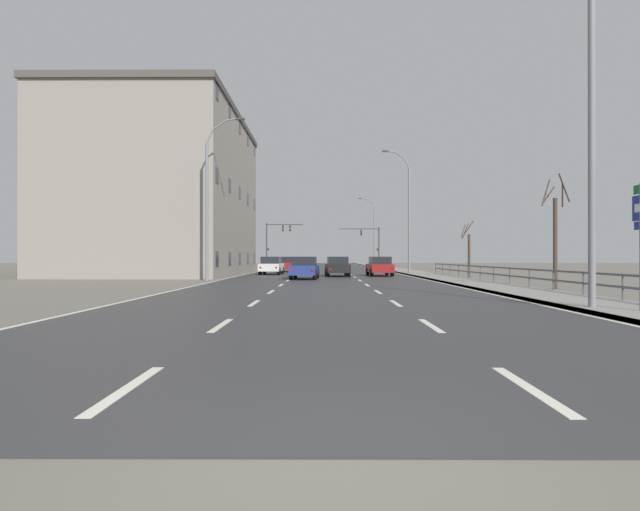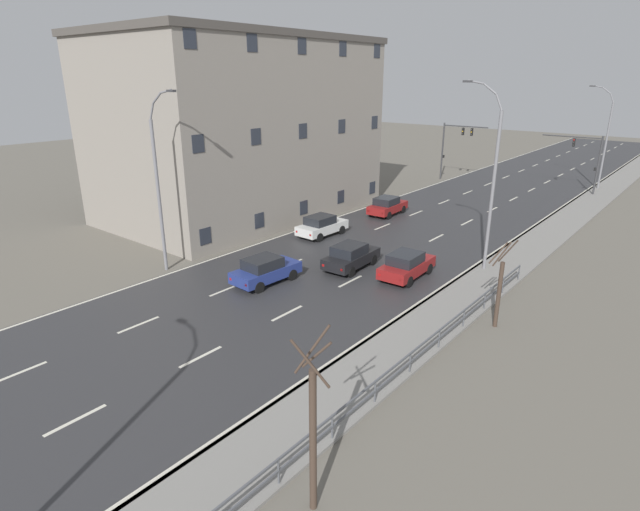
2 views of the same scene
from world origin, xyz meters
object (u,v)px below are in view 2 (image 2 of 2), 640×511
at_px(street_lamp_distant, 605,140).
at_px(brick_building, 242,128).
at_px(car_near_left, 351,256).
at_px(traffic_signal_right, 587,155).
at_px(traffic_signal_left, 453,142).
at_px(street_lamp_midground, 491,182).
at_px(car_near_right, 265,270).
at_px(car_far_left, 407,265).
at_px(car_mid_centre, 322,226).
at_px(car_distant, 387,206).
at_px(street_lamp_left_bank, 159,187).

height_order(street_lamp_distant, brick_building, brick_building).
bearing_deg(car_near_left, brick_building, 157.10).
height_order(traffic_signal_right, traffic_signal_left, traffic_signal_left).
height_order(street_lamp_midground, traffic_signal_left, street_lamp_midground).
relative_size(street_lamp_midground, car_near_right, 2.63).
xyz_separation_m(street_lamp_midground, car_far_left, (-2.93, -4.10, -4.61)).
bearing_deg(car_near_right, car_far_left, 48.15).
distance_m(car_near_right, car_mid_centre, 9.69).
xyz_separation_m(street_lamp_midground, car_distant, (-11.48, 7.52, -4.61)).
height_order(street_lamp_midground, car_far_left, street_lamp_midground).
bearing_deg(traffic_signal_right, car_mid_centre, -112.30).
relative_size(traffic_signal_right, brick_building, 0.26).
relative_size(street_lamp_midground, traffic_signal_right, 1.91).
xyz_separation_m(street_lamp_midground, car_near_left, (-6.37, -4.90, -4.61)).
relative_size(car_near_left, car_distant, 1.00).
bearing_deg(traffic_signal_left, car_near_left, -75.62).
height_order(traffic_signal_right, car_far_left, traffic_signal_right).
relative_size(car_near_right, car_mid_centre, 1.01).
distance_m(street_lamp_left_bank, car_near_left, 12.04).
bearing_deg(car_distant, car_near_right, -83.70).
distance_m(street_lamp_midground, street_lamp_distant, 30.50).
height_order(car_far_left, car_near_right, same).
relative_size(car_distant, brick_building, 0.19).
bearing_deg(street_lamp_midground, brick_building, 178.08).
height_order(street_lamp_distant, car_mid_centre, street_lamp_distant).
bearing_deg(car_near_left, traffic_signal_left, 101.54).
bearing_deg(car_mid_centre, brick_building, 173.32).
bearing_deg(brick_building, car_far_left, -14.36).
relative_size(street_lamp_distant, car_distant, 2.49).
bearing_deg(brick_building, traffic_signal_left, 72.67).
relative_size(street_lamp_left_bank, car_near_right, 2.53).
relative_size(street_lamp_left_bank, car_mid_centre, 2.55).
xyz_separation_m(traffic_signal_left, car_near_right, (5.34, -35.22, -3.52)).
bearing_deg(traffic_signal_right, car_near_right, -102.45).
bearing_deg(street_lamp_left_bank, car_near_right, 20.71).
height_order(street_lamp_left_bank, car_mid_centre, street_lamp_left_bank).
bearing_deg(traffic_signal_left, street_lamp_left_bank, -91.16).
bearing_deg(street_lamp_distant, car_distant, -116.53).
bearing_deg(car_mid_centre, street_lamp_midground, 5.56).
bearing_deg(street_lamp_distant, street_lamp_midground, -89.98).
relative_size(car_near_right, car_distant, 1.01).
bearing_deg(car_near_left, car_far_left, 10.26).
distance_m(traffic_signal_right, brick_building, 33.86).
xyz_separation_m(traffic_signal_left, car_mid_centre, (2.11, -26.08, -3.52)).
height_order(traffic_signal_left, brick_building, brick_building).
xyz_separation_m(traffic_signal_right, car_near_right, (-8.14, -36.85, -3.08)).
height_order(car_distant, car_mid_centre, same).
height_order(traffic_signal_left, car_near_right, traffic_signal_left).
xyz_separation_m(street_lamp_distant, car_distant, (-11.47, -22.98, -4.28)).
relative_size(car_near_left, brick_building, 0.19).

